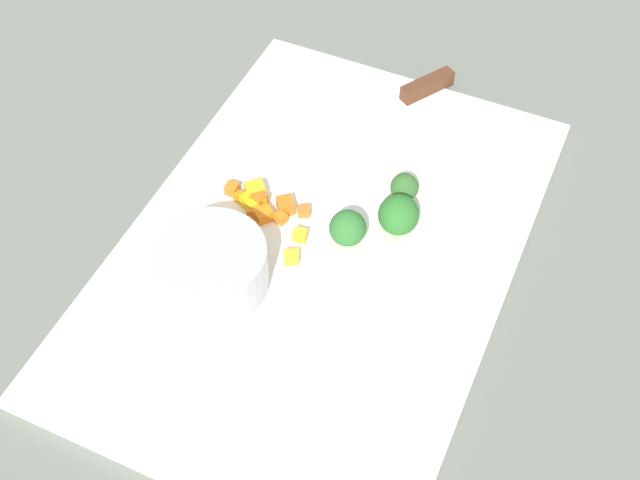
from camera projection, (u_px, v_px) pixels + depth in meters
The scene contains 22 objects.
ground_plane at pixel (320, 253), 0.85m from camera, with size 4.00×4.00×0.00m, color slate.
cutting_board at pixel (320, 250), 0.85m from camera, with size 0.55×0.37×0.01m, color white.
prep_bowl at pixel (212, 267), 0.80m from camera, with size 0.11×0.11×0.05m, color #B3B6C1.
chef_knife at pixel (369, 115), 0.95m from camera, with size 0.30×0.20×0.02m.
carrot_dice_0 at pixel (263, 215), 0.86m from camera, with size 0.01×0.02×0.01m, color orange.
carrot_dice_1 at pixel (281, 218), 0.86m from camera, with size 0.01×0.01×0.01m, color orange.
carrot_dice_2 at pixel (240, 197), 0.88m from camera, with size 0.01×0.01×0.01m, color orange.
carrot_dice_3 at pixel (259, 201), 0.87m from camera, with size 0.01×0.01×0.02m, color orange.
carrot_dice_4 at pixel (232, 189), 0.88m from camera, with size 0.01×0.01×0.01m, color orange.
carrot_dice_5 at pixel (286, 206), 0.87m from camera, with size 0.02×0.02×0.01m, color orange.
carrot_dice_6 at pixel (254, 210), 0.86m from camera, with size 0.02×0.01×0.01m, color orange.
carrot_dice_7 at pixel (304, 211), 0.86m from camera, with size 0.01×0.01×0.01m, color orange.
pepper_dice_0 at pixel (249, 226), 0.85m from camera, with size 0.01×0.01×0.01m, color yellow.
pepper_dice_1 at pixel (253, 202), 0.87m from camera, with size 0.02×0.02×0.02m, color yellow.
pepper_dice_2 at pixel (230, 219), 0.86m from camera, with size 0.01×0.02×0.01m, color yellow.
pepper_dice_3 at pixel (203, 224), 0.85m from camera, with size 0.02×0.02×0.02m, color yellow.
pepper_dice_4 at pixel (299, 237), 0.84m from camera, with size 0.01×0.01×0.01m, color yellow.
pepper_dice_5 at pixel (255, 191), 0.88m from camera, with size 0.02×0.02×0.02m, color yellow.
pepper_dice_6 at pixel (291, 257), 0.83m from camera, with size 0.01×0.01×0.01m, color yellow.
broccoli_floret_0 at pixel (348, 228), 0.83m from camera, with size 0.04×0.04×0.04m.
broccoli_floret_1 at pixel (404, 188), 0.86m from camera, with size 0.03×0.03×0.04m.
broccoli_floret_2 at pixel (399, 215), 0.83m from camera, with size 0.04×0.04×0.05m.
Camera 1 is at (-0.47, -0.21, 0.68)m, focal length 47.29 mm.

